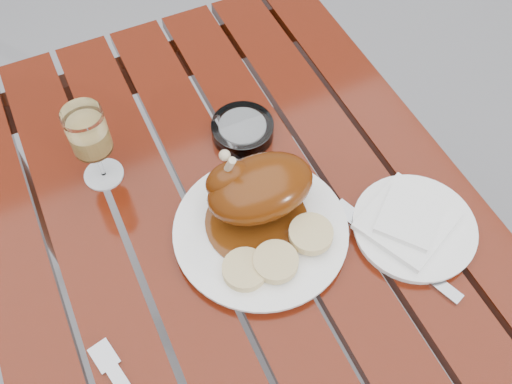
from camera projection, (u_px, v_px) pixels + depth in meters
ground at (254, 384)px, 1.53m from camera, size 60.00×60.00×0.00m
table at (253, 336)px, 1.22m from camera, size 0.80×1.20×0.75m
dinner_plate at (261, 231)px, 0.92m from camera, size 0.33×0.33×0.02m
roast_duck at (256, 189)px, 0.90m from camera, size 0.19×0.17×0.13m
bread_dumplings at (277, 255)px, 0.87m from camera, size 0.19×0.09×0.02m
wine_glass at (93, 146)px, 0.93m from camera, size 0.07×0.07×0.16m
side_plate at (414, 228)px, 0.93m from camera, size 0.20×0.20×0.02m
napkin at (407, 221)px, 0.92m from camera, size 0.17×0.17×0.01m
ashtray at (243, 129)px, 1.03m from camera, size 0.15×0.15×0.03m
knife at (404, 257)px, 0.90m from camera, size 0.09×0.20×0.01m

